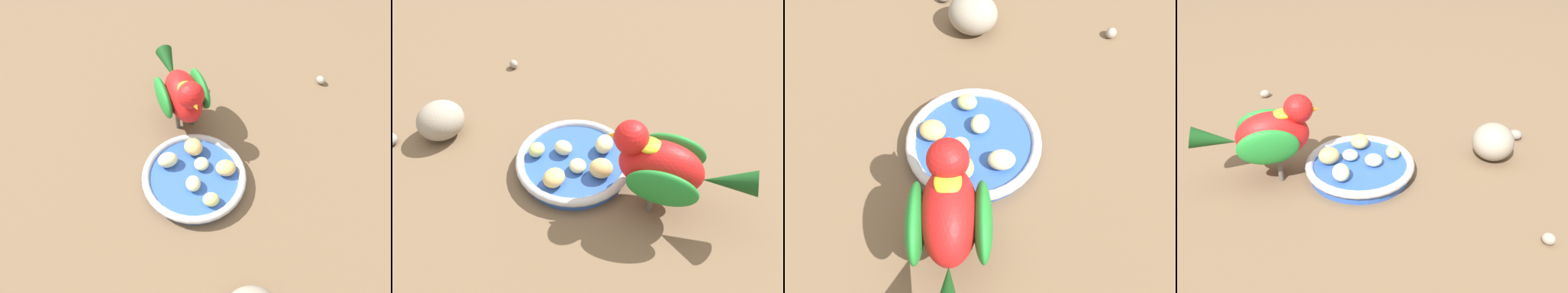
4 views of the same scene
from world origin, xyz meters
TOP-DOWN VIEW (x-y plane):
  - ground_plane at (0.00, 0.00)m, footprint 4.00×4.00m
  - feeding_bowl at (0.02, -0.01)m, footprint 0.19×0.19m
  - apple_piece_0 at (-0.01, -0.05)m, footprint 0.05×0.05m
  - apple_piece_1 at (0.01, 0.01)m, footprint 0.04×0.04m
  - apple_piece_2 at (0.07, -0.00)m, footprint 0.04×0.05m
  - apple_piece_3 at (0.03, -0.03)m, footprint 0.03×0.03m
  - apple_piece_4 at (-0.03, 0.01)m, footprint 0.04×0.04m
  - apple_piece_5 at (0.06, -0.05)m, footprint 0.04×0.04m
  - parrot at (0.13, -0.11)m, footprint 0.19×0.14m
  - rock_large at (-0.19, 0.11)m, footprint 0.11×0.11m
  - pebble_2 at (-0.05, 0.29)m, footprint 0.02×0.02m

SIDE VIEW (x-z plane):
  - ground_plane at x=0.00m, z-range 0.00..0.00m
  - pebble_2 at x=-0.05m, z-range 0.00..0.02m
  - feeding_bowl at x=0.02m, z-range 0.00..0.03m
  - apple_piece_3 at x=0.03m, z-range 0.02..0.04m
  - apple_piece_4 at x=-0.03m, z-range 0.02..0.04m
  - apple_piece_1 at x=0.01m, z-range 0.02..0.04m
  - apple_piece_0 at x=-0.01m, z-range 0.02..0.04m
  - rock_large at x=-0.19m, z-range 0.00..0.06m
  - apple_piece_2 at x=0.07m, z-range 0.02..0.05m
  - apple_piece_5 at x=0.06m, z-range 0.02..0.05m
  - parrot at x=0.13m, z-range 0.01..0.16m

